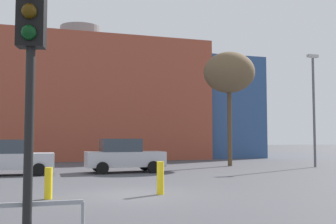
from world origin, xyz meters
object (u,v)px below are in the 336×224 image
Objects in this scene: traffic_light_near_left at (30,59)px; street_lamp at (314,103)px; parked_car_2 at (124,156)px; bollard_yellow_0 at (160,178)px; bollard_yellow_1 at (48,183)px; bare_tree_0 at (229,73)px; parked_car_1 at (10,157)px.

traffic_light_near_left is 24.78m from street_lamp.
bollard_yellow_0 is (-0.60, -9.31, -0.38)m from parked_car_2.
bollard_yellow_1 is (-4.22, -9.29, -0.44)m from parked_car_2.
bare_tree_0 reaches higher than street_lamp.
traffic_light_near_left is at bearing -117.85° from bollard_yellow_0.
bollard_yellow_1 is 20.11m from street_lamp.
parked_car_2 is 9.34m from bollard_yellow_0.
bollard_yellow_1 is (0.42, 7.68, -2.44)m from traffic_light_near_left.
street_lamp is at bearing 35.58° from bollard_yellow_0.
bollard_yellow_0 is at bearing -60.10° from parked_car_1.
street_lamp is (18.93, 0.40, 3.39)m from parked_car_1.
parked_car_2 is 3.94× the size of bollard_yellow_0.
parked_car_2 is 0.57× the size of street_lamp.
bare_tree_0 reaches higher than parked_car_2.
parked_car_1 is 10.75m from bollard_yellow_0.
traffic_light_near_left is 8.07m from bollard_yellow_1.
bollard_yellow_1 is at bearing -150.61° from street_lamp.
bollard_yellow_0 reaches higher than bollard_yellow_1.
traffic_light_near_left is 23.93m from bare_tree_0.
bollard_yellow_0 is at bearing -144.42° from street_lamp.
street_lamp is at bearing 29.39° from bollard_yellow_1.
street_lamp is at bearing 1.76° from parked_car_2.
parked_car_2 is (5.95, 0.00, 0.02)m from parked_car_1.
parked_car_2 is 10.20m from bare_tree_0.
parked_car_1 is at bearing -178.80° from street_lamp.
street_lamp is (4.95, -2.62, -2.15)m from bare_tree_0.
bollard_yellow_0 is (4.05, 7.66, -2.37)m from traffic_light_near_left.
traffic_light_near_left is 0.53× the size of street_lamp.
parked_car_1 is 0.56× the size of street_lamp.
street_lamp is (12.98, 0.40, 3.37)m from parked_car_2.
traffic_light_near_left is at bearing -85.59° from parked_car_1.
parked_car_1 is at bearing -180.00° from parked_car_2.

